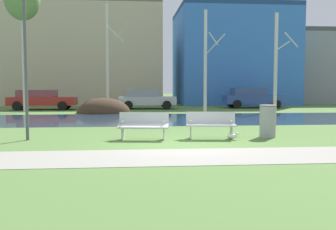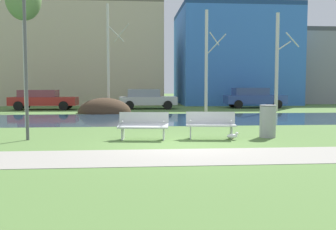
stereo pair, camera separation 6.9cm
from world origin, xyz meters
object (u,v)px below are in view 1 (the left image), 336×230
(bench_left, at_px, (143,125))
(streetlamp, at_px, (24,15))
(bench_right, at_px, (211,124))
(parked_sedan_second_silver, at_px, (146,98))
(parked_hatch_third_blue, at_px, (252,97))
(trash_bin, at_px, (268,121))
(parked_van_nearest_red, at_px, (41,99))
(seagull, at_px, (233,136))

(bench_left, relative_size, streetlamp, 0.28)
(bench_right, bearing_deg, streetlamp, 177.84)
(streetlamp, xyz_separation_m, parked_sedan_second_silver, (4.32, 16.01, -3.15))
(bench_left, distance_m, streetlamp, 5.04)
(bench_right, relative_size, parked_hatch_third_blue, 0.36)
(trash_bin, distance_m, parked_van_nearest_red, 19.18)
(trash_bin, bearing_deg, bench_right, -174.48)
(seagull, distance_m, parked_hatch_third_blue, 18.20)
(parked_van_nearest_red, relative_size, parked_sedan_second_silver, 1.12)
(seagull, height_order, parked_hatch_third_blue, parked_hatch_third_blue)
(streetlamp, distance_m, parked_hatch_third_blue, 21.03)
(trash_bin, distance_m, seagull, 1.48)
(trash_bin, xyz_separation_m, parked_sedan_second_silver, (-3.50, 16.04, 0.21))
(seagull, height_order, parked_sedan_second_silver, parked_sedan_second_silver)
(bench_right, relative_size, seagull, 4.02)
(trash_bin, height_order, parked_hatch_third_blue, parked_hatch_third_blue)
(trash_bin, bearing_deg, parked_sedan_second_silver, 102.31)
(bench_left, xyz_separation_m, seagull, (2.83, -0.33, -0.34))
(bench_right, relative_size, parked_van_nearest_red, 0.36)
(trash_bin, xyz_separation_m, streetlamp, (-7.82, 0.03, 3.35))
(trash_bin, height_order, streetlamp, streetlamp)
(bench_left, xyz_separation_m, parked_sedan_second_silver, (0.65, 16.23, 0.30))
(bench_left, relative_size, parked_hatch_third_blue, 0.36)
(bench_left, height_order, parked_van_nearest_red, parked_van_nearest_red)
(parked_van_nearest_red, bearing_deg, trash_bin, -55.17)
(trash_bin, distance_m, parked_sedan_second_silver, 16.42)
(bench_left, xyz_separation_m, streetlamp, (-3.67, 0.22, 3.44))
(parked_van_nearest_red, height_order, parked_sedan_second_silver, parked_sedan_second_silver)
(trash_bin, height_order, seagull, trash_bin)
(seagull, bearing_deg, parked_sedan_second_silver, 97.52)
(seagull, relative_size, parked_van_nearest_red, 0.09)
(bench_left, height_order, seagull, bench_left)
(bench_right, distance_m, parked_hatch_third_blue, 18.11)
(bench_left, relative_size, trash_bin, 1.53)
(streetlamp, height_order, parked_sedan_second_silver, streetlamp)
(bench_right, xyz_separation_m, parked_van_nearest_red, (-8.99, 15.93, 0.28))
(bench_left, xyz_separation_m, bench_right, (2.19, 0.00, 0.00))
(parked_sedan_second_silver, bearing_deg, bench_right, -84.59)
(bench_left, distance_m, parked_hatch_third_blue, 19.02)
(parked_van_nearest_red, xyz_separation_m, parked_sedan_second_silver, (7.45, 0.30, 0.01))
(parked_van_nearest_red, relative_size, parked_hatch_third_blue, 1.02)
(bench_right, distance_m, seagull, 0.80)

